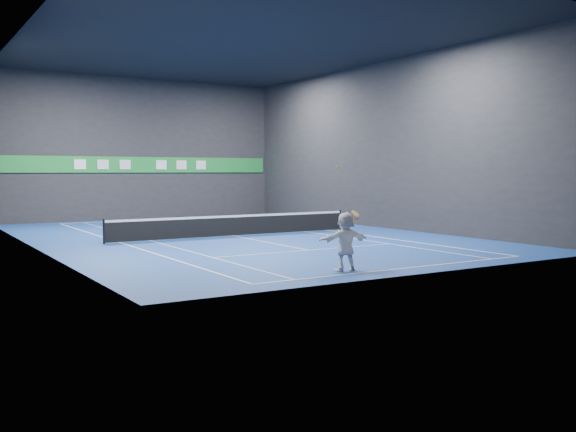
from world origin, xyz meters
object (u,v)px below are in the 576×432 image
tennis_net (235,225)px  tennis_racket (355,217)px  player (345,241)px  tennis_ball (338,167)px

tennis_net → tennis_racket: (-1.49, -11.24, 1.12)m
tennis_net → tennis_racket: size_ratio=23.58×
tennis_racket → player: bearing=-173.0°
player → tennis_ball: size_ratio=27.53×
player → tennis_net: bearing=-93.8°
player → tennis_ball: (-0.24, 0.08, 2.28)m
player → tennis_racket: bearing=-167.3°
tennis_racket → tennis_ball: bearing=177.0°
player → tennis_net: 11.45m
player → tennis_net: size_ratio=0.15×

